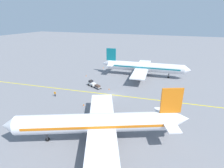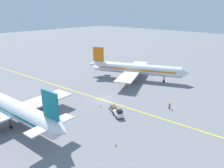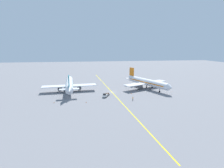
% 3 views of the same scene
% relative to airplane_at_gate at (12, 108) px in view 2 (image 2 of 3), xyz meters
% --- Properties ---
extents(ground_plane, '(400.00, 400.00, 0.00)m').
position_rel_airplane_at_gate_xyz_m(ground_plane, '(21.97, -5.28, -3.71)').
color(ground_plane, slate).
extents(apron_yellow_centreline, '(9.50, 119.69, 0.01)m').
position_rel_airplane_at_gate_xyz_m(apron_yellow_centreline, '(21.97, -5.28, -3.71)').
color(apron_yellow_centreline, yellow).
rests_on(apron_yellow_centreline, ground).
extents(airplane_at_gate, '(28.31, 35.54, 10.60)m').
position_rel_airplane_at_gate_xyz_m(airplane_at_gate, '(0.00, 0.00, 0.00)').
color(airplane_at_gate, white).
rests_on(airplane_at_gate, ground).
extents(airplane_adjacent_stand, '(27.78, 33.80, 10.60)m').
position_rel_airplane_at_gate_xyz_m(airplane_adjacent_stand, '(42.62, -0.53, 0.00)').
color(airplane_adjacent_stand, white).
rests_on(airplane_adjacent_stand, ground).
extents(baggage_tug_white, '(2.79, 3.35, 2.11)m').
position_rel_airplane_at_gate_xyz_m(baggage_tug_white, '(17.32, -14.72, -2.81)').
color(baggage_tug_white, white).
rests_on(baggage_tug_white, ground).
extents(baggage_cart_trailing, '(2.45, 2.95, 1.24)m').
position_rel_airplane_at_gate_xyz_m(baggage_cart_trailing, '(18.86, -11.80, -2.95)').
color(baggage_cart_trailing, gray).
rests_on(baggage_cart_trailing, ground).
extents(ground_crew_worker, '(0.27, 0.57, 1.68)m').
position_rel_airplane_at_gate_xyz_m(ground_crew_worker, '(28.96, -21.31, -2.80)').
color(ground_crew_worker, '#23232D').
rests_on(ground_crew_worker, ground).
extents(traffic_cone_near_nose, '(0.32, 0.32, 0.55)m').
position_rel_airplane_at_gate_xyz_m(traffic_cone_near_nose, '(8.49, -21.68, -3.43)').
color(traffic_cone_near_nose, orange).
rests_on(traffic_cone_near_nose, ground).
extents(traffic_cone_by_wingtip, '(0.32, 0.32, 0.55)m').
position_rel_airplane_at_gate_xyz_m(traffic_cone_by_wingtip, '(31.28, -10.26, -3.43)').
color(traffic_cone_by_wingtip, orange).
rests_on(traffic_cone_by_wingtip, ground).
extents(traffic_cone_far_edge, '(0.32, 0.32, 0.55)m').
position_rel_airplane_at_gate_xyz_m(traffic_cone_far_edge, '(18.50, -7.77, -3.43)').
color(traffic_cone_far_edge, orange).
rests_on(traffic_cone_far_edge, ground).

